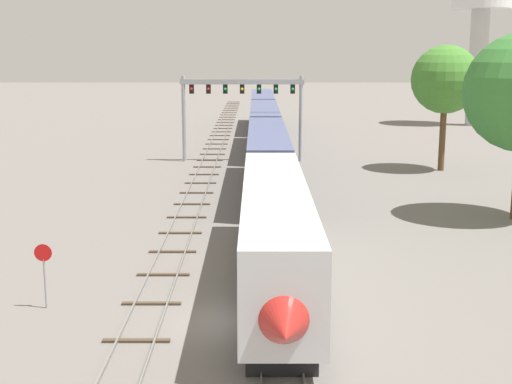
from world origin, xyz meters
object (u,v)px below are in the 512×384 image
water_tower (483,8)px  stop_sign (46,267)px  passenger_train (267,140)px  signal_gantry (244,98)px  trackside_tree_mid (447,80)px

water_tower → stop_sign: water_tower is taller
passenger_train → water_tower: water_tower is taller
signal_gantry → water_tower: (33.02, 32.88, 10.29)m
trackside_tree_mid → stop_sign: bearing=-126.8°
signal_gantry → stop_sign: size_ratio=4.20×
signal_gantry → trackside_tree_mid: size_ratio=1.07×
stop_sign → water_tower: bearing=60.8°
passenger_train → trackside_tree_mid: size_ratio=7.85×
trackside_tree_mid → water_tower: bearing=69.0°
passenger_train → stop_sign: passenger_train is taller
passenger_train → trackside_tree_mid: 17.13m
water_tower → trackside_tree_mid: bearing=-111.0°
passenger_train → signal_gantry: bearing=121.7°
stop_sign → trackside_tree_mid: (26.10, 34.87, 6.35)m
stop_sign → trackside_tree_mid: bearing=53.2°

